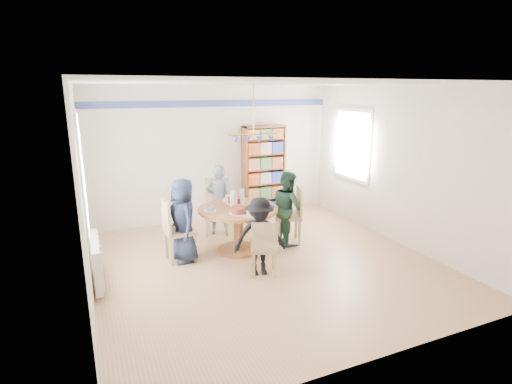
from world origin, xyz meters
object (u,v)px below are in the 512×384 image
radiator (97,261)px  chair_near (264,246)px  person_near (260,237)px  person_left (183,220)px  person_right (288,208)px  chair_left (174,228)px  chair_right (293,212)px  person_far (219,200)px  chair_far (217,203)px  dining_table (238,219)px  bookshelf (264,172)px

radiator → chair_near: (2.21, -0.67, 0.11)m
radiator → person_near: person_near is taller
person_left → person_right: (1.83, 0.02, -0.02)m
chair_left → chair_right: bearing=-0.5°
person_right → person_far: person_far is taller
chair_far → person_far: 0.16m
dining_table → person_far: bearing=91.9°
person_near → person_far: bearing=102.1°
person_left → person_far: person_left is taller
person_near → bookshelf: bearing=76.4°
person_far → bookshelf: bearing=-128.9°
radiator → dining_table: dining_table is taller
chair_right → chair_near: (-1.01, -1.02, -0.09)m
radiator → person_far: bearing=30.1°
person_far → chair_left: bearing=60.4°
dining_table → bookshelf: size_ratio=0.68×
dining_table → person_right: (0.92, 0.00, 0.08)m
radiator → chair_left: bearing=17.7°
chair_near → person_left: (-0.92, 0.99, 0.20)m
person_right → bookshelf: bearing=-9.2°
person_far → bookshelf: (1.26, 0.78, 0.28)m
dining_table → chair_far: chair_far is taller
chair_left → radiator: bearing=-162.3°
chair_near → radiator: bearing=163.2°
chair_right → chair_near: chair_right is taller
dining_table → chair_right: 1.02m
chair_left → person_far: person_far is taller
chair_right → chair_far: 1.47m
chair_right → chair_far: bearing=135.3°
chair_left → person_left: (0.14, -0.04, 0.11)m
person_left → person_near: bearing=36.9°
dining_table → person_far: 0.92m
chair_left → bookshelf: bearing=36.2°
chair_left → person_near: size_ratio=0.86×
person_near → dining_table: bearing=100.2°
person_left → person_right: bearing=83.4°
chair_near → person_right: 1.37m
chair_far → radiator: bearing=-147.6°
chair_right → bookshelf: (0.22, 1.69, 0.39)m
chair_right → person_left: person_left is taller
dining_table → person_near: (-0.03, -0.93, 0.02)m
chair_far → person_right: size_ratio=0.79×
chair_right → bookshelf: size_ratio=0.52×
radiator → person_near: bearing=-15.2°
chair_near → chair_right: bearing=45.1°
chair_near → person_far: size_ratio=0.64×
radiator → chair_right: bearing=6.2°
person_left → person_far: size_ratio=1.01×
dining_table → chair_near: (0.00, -1.01, -0.10)m
person_left → bookshelf: bearing=121.5°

